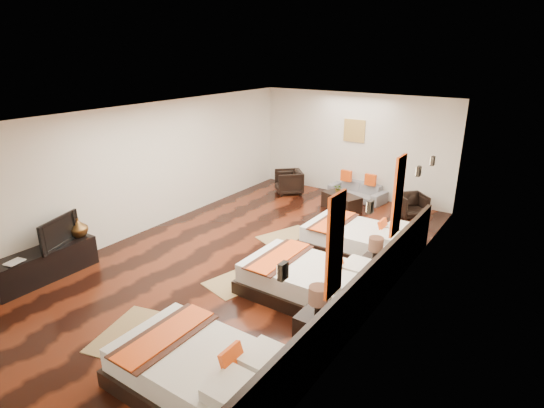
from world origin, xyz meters
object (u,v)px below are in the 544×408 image
Objects in this scene: bed_mid at (310,281)px; tv_console at (45,264)px; bed_near at (202,372)px; bed_far at (359,240)px; armchair_right at (412,206)px; armchair_left at (289,182)px; coffee_table at (341,202)px; nightstand_a at (317,328)px; table_plant at (338,189)px; nightstand_b at (374,270)px; figurine at (78,227)px; book at (10,261)px; sofa at (357,191)px; tv at (55,231)px.

tv_console is (-4.20, -2.12, -0.01)m from bed_mid.
bed_near is 4.22m from tv_console.
bed_far is 2.56m from armchair_right.
armchair_left is 1.85m from coffee_table.
tv_console is 8.02m from armchair_right.
bed_far is 3.31× the size of armchair_right.
bed_far is 1.18× the size of tv_console.
bed_far is 2.20× the size of nightstand_a.
bed_mid is 4.56m from armchair_right.
table_plant reaches higher than armchair_right.
table_plant is at bearing 110.07° from bed_mid.
bed_near is 8.71× the size of table_plant.
tv_console is at bearing -52.12° from armchair_left.
nightstand_a is at bearing -8.08° from armchair_left.
bed_near reaches higher than armchair_right.
bed_near is at bearing -18.93° from armchair_left.
figurine is (-4.95, -2.28, 0.41)m from nightstand_b.
nightstand_a is 5.18m from book.
bed_far is at bearing 124.02° from nightstand_b.
table_plant is (2.70, 5.49, -0.21)m from figurine.
sofa is at bearing 105.29° from bed_mid.
coffee_table is at bearing 35.21° from armchair_left.
figurine is (-4.20, -1.39, 0.45)m from bed_mid.
bed_near is 5.89× the size of figurine.
sofa is (-1.38, 5.04, -0.06)m from bed_mid.
bed_near reaches higher than coffee_table.
bed_far is at bearing 38.94° from figurine.
tv is (0.05, 0.27, 0.55)m from tv_console.
book is (-0.05, -0.81, -0.26)m from tv.
tv_console is at bearing -114.48° from coffee_table.
figurine is 6.12m from table_plant.
nightstand_a is at bearing -130.46° from armchair_right.
nightstand_b is (0.75, 3.47, 0.04)m from bed_near.
armchair_right is 0.64× the size of coffee_table.
coffee_table is at bearing -80.40° from sofa.
armchair_left is 2.95× the size of table_plant.
bed_mid is (0.00, 2.58, 0.00)m from bed_near.
bed_mid is 4.45m from figurine.
bed_near is at bearing -119.57° from tv.
book is at bearing 156.77° from tv.
armchair_left is (-3.19, 2.43, 0.05)m from bed_far.
nightstand_a is at bearing -101.19° from tv.
bed_far is at bearing 90.02° from bed_mid.
nightstand_b reaches higher than bed_near.
armchair_right is (4.45, 6.67, 0.02)m from tv_console.
bed_near is at bearing -6.22° from tv_console.
tv_console is (-4.20, 0.46, -0.01)m from bed_near.
bed_near is at bearing -90.01° from bed_mid.
nightstand_a is (0.75, -1.13, 0.05)m from bed_mid.
nightstand_a is 1.02× the size of tv.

